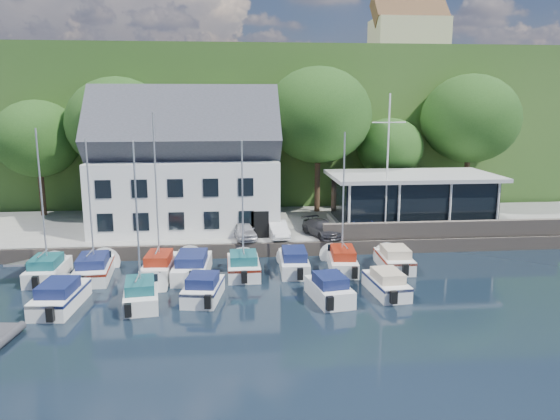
# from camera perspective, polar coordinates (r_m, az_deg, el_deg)

# --- Properties ---
(ground) EXTENTS (180.00, 180.00, 0.00)m
(ground) POSITION_cam_1_polar(r_m,az_deg,el_deg) (28.73, 2.50, -11.02)
(ground) COLOR black
(ground) RESTS_ON ground
(quay) EXTENTS (60.00, 13.00, 1.00)m
(quay) POSITION_cam_1_polar(r_m,az_deg,el_deg) (45.17, -0.57, -1.92)
(quay) COLOR gray
(quay) RESTS_ON ground
(quay_face) EXTENTS (60.00, 0.30, 1.00)m
(quay_face) POSITION_cam_1_polar(r_m,az_deg,el_deg) (38.91, 0.25, -4.14)
(quay_face) COLOR #6E6258
(quay_face) RESTS_ON ground
(hillside) EXTENTS (160.00, 75.00, 16.00)m
(hillside) POSITION_cam_1_polar(r_m,az_deg,el_deg) (88.40, -3.11, 9.58)
(hillside) COLOR #25481B
(hillside) RESTS_ON ground
(field_patch) EXTENTS (50.00, 30.00, 0.30)m
(field_patch) POSITION_cam_1_polar(r_m,az_deg,el_deg) (97.12, 1.50, 14.58)
(field_patch) COLOR #596834
(field_patch) RESTS_ON hillside
(farmhouse) EXTENTS (10.40, 7.00, 8.20)m
(farmhouse) POSITION_cam_1_polar(r_m,az_deg,el_deg) (82.90, 13.26, 17.55)
(farmhouse) COLOR #C0B38F
(farmhouse) RESTS_ON hillside
(harbor_building) EXTENTS (14.40, 8.20, 8.70)m
(harbor_building) POSITION_cam_1_polar(r_m,az_deg,el_deg) (43.26, -9.77, 3.85)
(harbor_building) COLOR white
(harbor_building) RESTS_ON quay
(club_pavilion) EXTENTS (13.20, 7.20, 4.10)m
(club_pavilion) POSITION_cam_1_polar(r_m,az_deg,el_deg) (45.48, 13.54, 1.13)
(club_pavilion) COLOR black
(club_pavilion) RESTS_ON quay
(seawall) EXTENTS (18.00, 0.50, 1.20)m
(seawall) POSITION_cam_1_polar(r_m,az_deg,el_deg) (41.91, 16.76, -1.94)
(seawall) COLOR #6E6258
(seawall) RESTS_ON quay
(gangway) EXTENTS (1.20, 6.00, 1.40)m
(gangway) POSITION_cam_1_polar(r_m,az_deg,el_deg) (39.08, -24.40, -5.90)
(gangway) COLOR #B9B9BE
(gangway) RESTS_ON ground
(car_silver) EXTENTS (2.16, 3.90, 1.26)m
(car_silver) POSITION_cam_1_polar(r_m,az_deg,el_deg) (39.83, -3.85, -2.12)
(car_silver) COLOR silver
(car_silver) RESTS_ON quay
(car_white) EXTENTS (1.68, 3.82, 1.22)m
(car_white) POSITION_cam_1_polar(r_m,az_deg,el_deg) (40.20, -0.30, -1.99)
(car_white) COLOR silver
(car_white) RESTS_ON quay
(car_dgrey) EXTENTS (2.89, 4.45, 1.20)m
(car_dgrey) POSITION_cam_1_polar(r_m,az_deg,el_deg) (40.59, 4.37, -1.91)
(car_dgrey) COLOR #2E2E33
(car_dgrey) RESTS_ON quay
(car_blue) EXTENTS (1.93, 4.13, 1.37)m
(car_blue) POSITION_cam_1_polar(r_m,az_deg,el_deg) (42.08, 8.57, -1.40)
(car_blue) COLOR navy
(car_blue) RESTS_ON quay
(flagpole) EXTENTS (2.50, 0.20, 10.41)m
(flagpole) POSITION_cam_1_polar(r_m,az_deg,el_deg) (41.19, 11.15, 4.62)
(flagpole) COLOR white
(flagpole) RESTS_ON quay
(tree_0) EXTENTS (7.29, 7.29, 9.97)m
(tree_0) POSITION_cam_1_polar(r_m,az_deg,el_deg) (51.46, -23.87, 4.95)
(tree_0) COLOR #153710
(tree_0) RESTS_ON quay
(tree_1) EXTENTS (8.69, 8.69, 11.87)m
(tree_1) POSITION_cam_1_polar(r_m,az_deg,el_deg) (48.80, -16.43, 6.28)
(tree_1) COLOR #153710
(tree_1) RESTS_ON quay
(tree_2) EXTENTS (8.06, 8.06, 11.01)m
(tree_2) POSITION_cam_1_polar(r_m,az_deg,el_deg) (48.44, -6.24, 6.13)
(tree_2) COLOR #153710
(tree_2) RESTS_ON quay
(tree_3) EXTENTS (9.39, 9.39, 12.84)m
(tree_3) POSITION_cam_1_polar(r_m,az_deg,el_deg) (48.82, 3.98, 7.29)
(tree_3) COLOR #153710
(tree_3) RESTS_ON quay
(tree_4) EXTENTS (6.09, 6.09, 8.32)m
(tree_4) POSITION_cam_1_polar(r_m,az_deg,el_deg) (51.57, 11.37, 4.80)
(tree_4) COLOR #153710
(tree_4) RESTS_ON quay
(tree_5) EXTENTS (8.98, 8.98, 12.28)m
(tree_5) POSITION_cam_1_polar(r_m,az_deg,el_deg) (53.78, 19.12, 6.78)
(tree_5) COLOR #153710
(tree_5) RESTS_ON quay
(boat_r1_0) EXTENTS (2.07, 6.00, 9.17)m
(boat_r1_0) POSITION_cam_1_polar(r_m,az_deg,el_deg) (36.09, -23.58, 0.30)
(boat_r1_0) COLOR white
(boat_r1_0) RESTS_ON ground
(boat_r1_1) EXTENTS (2.69, 6.96, 9.08)m
(boat_r1_1) POSITION_cam_1_polar(r_m,az_deg,el_deg) (35.39, -19.23, 0.35)
(boat_r1_1) COLOR white
(boat_r1_1) RESTS_ON ground
(boat_r1_2) EXTENTS (2.27, 6.41, 9.30)m
(boat_r1_2) POSITION_cam_1_polar(r_m,az_deg,el_deg) (34.67, -12.75, 0.67)
(boat_r1_2) COLOR white
(boat_r1_2) RESTS_ON ground
(boat_r1_3) EXTENTS (2.72, 7.19, 1.55)m
(boat_r1_3) POSITION_cam_1_polar(r_m,az_deg,el_deg) (35.10, -9.16, -5.57)
(boat_r1_3) COLOR white
(boat_r1_3) RESTS_ON ground
(boat_r1_4) EXTENTS (2.22, 5.67, 9.17)m
(boat_r1_4) POSITION_cam_1_polar(r_m,az_deg,el_deg) (33.95, -3.93, 0.59)
(boat_r1_4) COLOR white
(boat_r1_4) RESTS_ON ground
(boat_r1_5) EXTENTS (2.19, 6.40, 1.52)m
(boat_r1_5) POSITION_cam_1_polar(r_m,az_deg,el_deg) (35.62, 1.45, -5.20)
(boat_r1_5) COLOR white
(boat_r1_5) RESTS_ON ground
(boat_r1_6) EXTENTS (2.55, 6.91, 9.04)m
(boat_r1_6) POSITION_cam_1_polar(r_m,az_deg,el_deg) (35.37, 6.63, 0.88)
(boat_r1_6) COLOR white
(boat_r1_6) RESTS_ON ground
(boat_r1_7) EXTENTS (2.23, 5.70, 1.49)m
(boat_r1_7) POSITION_cam_1_polar(r_m,az_deg,el_deg) (36.94, 11.84, -4.85)
(boat_r1_7) COLOR white
(boat_r1_7) RESTS_ON ground
(boat_r2_0) EXTENTS (2.64, 6.48, 1.53)m
(boat_r2_0) POSITION_cam_1_polar(r_m,az_deg,el_deg) (31.81, -21.99, -8.14)
(boat_r2_0) COLOR white
(boat_r2_0) RESTS_ON ground
(boat_r2_1) EXTENTS (2.74, 6.25, 8.72)m
(boat_r2_1) POSITION_cam_1_polar(r_m,az_deg,el_deg) (30.03, -14.67, -1.65)
(boat_r2_1) COLOR white
(boat_r2_1) RESTS_ON ground
(boat_r2_2) EXTENTS (2.84, 5.27, 1.50)m
(boat_r2_2) POSITION_cam_1_polar(r_m,az_deg,el_deg) (31.00, -8.04, -7.93)
(boat_r2_2) COLOR white
(boat_r2_2) RESTS_ON ground
(boat_r2_3) EXTENTS (2.80, 5.50, 1.54)m
(boat_r2_3) POSITION_cam_1_polar(r_m,az_deg,el_deg) (30.72, 5.17, -7.99)
(boat_r2_3) COLOR white
(boat_r2_3) RESTS_ON ground
(boat_r2_4) EXTENTS (2.30, 5.59, 1.43)m
(boat_r2_4) POSITION_cam_1_polar(r_m,az_deg,el_deg) (32.20, 11.04, -7.34)
(boat_r2_4) COLOR white
(boat_r2_4) RESTS_ON ground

